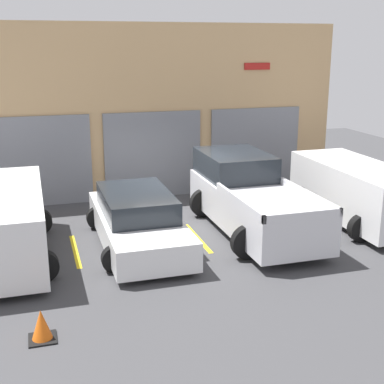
{
  "coord_description": "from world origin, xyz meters",
  "views": [
    {
      "loc": [
        -3.91,
        -13.54,
        4.85
      ],
      "look_at": [
        0.0,
        -0.68,
        1.1
      ],
      "focal_mm": 50.0,
      "sensor_mm": 36.0,
      "label": 1
    }
  ],
  "objects_px": {
    "sedan_white": "(138,220)",
    "traffic_cone": "(42,326)",
    "van_right": "(357,191)",
    "sedan_side": "(4,223)",
    "pickup_truck": "(250,197)"
  },
  "relations": [
    {
      "from": "sedan_side",
      "to": "traffic_cone",
      "type": "xyz_separation_m",
      "value": [
        0.67,
        -3.92,
        -0.63
      ]
    },
    {
      "from": "pickup_truck",
      "to": "van_right",
      "type": "xyz_separation_m",
      "value": [
        3.11,
        -0.3,
        0.01
      ]
    },
    {
      "from": "sedan_white",
      "to": "traffic_cone",
      "type": "height_order",
      "value": "sedan_white"
    },
    {
      "from": "sedan_side",
      "to": "van_right",
      "type": "xyz_separation_m",
      "value": [
        9.32,
        -0.0,
        0.0
      ]
    },
    {
      "from": "pickup_truck",
      "to": "sedan_side",
      "type": "xyz_separation_m",
      "value": [
        -6.21,
        -0.3,
        0.01
      ]
    },
    {
      "from": "pickup_truck",
      "to": "traffic_cone",
      "type": "xyz_separation_m",
      "value": [
        -5.55,
        -4.22,
        -0.62
      ]
    },
    {
      "from": "sedan_white",
      "to": "van_right",
      "type": "height_order",
      "value": "van_right"
    },
    {
      "from": "sedan_white",
      "to": "sedan_side",
      "type": "xyz_separation_m",
      "value": [
        -3.11,
        -0.03,
        0.26
      ]
    },
    {
      "from": "sedan_side",
      "to": "traffic_cone",
      "type": "relative_size",
      "value": 8.92
    },
    {
      "from": "traffic_cone",
      "to": "sedan_white",
      "type": "bearing_deg",
      "value": 58.29
    },
    {
      "from": "sedan_white",
      "to": "van_right",
      "type": "distance_m",
      "value": 6.22
    },
    {
      "from": "sedan_white",
      "to": "sedan_side",
      "type": "relative_size",
      "value": 0.98
    },
    {
      "from": "sedan_side",
      "to": "sedan_white",
      "type": "bearing_deg",
      "value": 0.52
    },
    {
      "from": "pickup_truck",
      "to": "sedan_white",
      "type": "xyz_separation_m",
      "value": [
        -3.11,
        -0.27,
        -0.25
      ]
    },
    {
      "from": "pickup_truck",
      "to": "sedan_white",
      "type": "bearing_deg",
      "value": -175.0
    }
  ]
}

